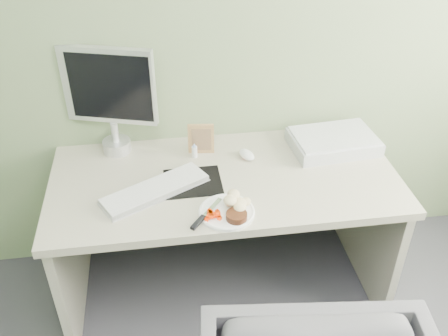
{
  "coord_description": "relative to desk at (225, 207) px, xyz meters",
  "views": [
    {
      "loc": [
        -0.27,
        -0.21,
        2.08
      ],
      "look_at": [
        -0.02,
        1.5,
        0.87
      ],
      "focal_mm": 40.0,
      "sensor_mm": 36.0,
      "label": 1
    }
  ],
  "objects": [
    {
      "name": "wall_back",
      "position": [
        0.0,
        0.38,
        0.8
      ],
      "size": [
        3.5,
        0.0,
        3.5
      ],
      "primitive_type": "plane",
      "rotation": [
        1.57,
        0.0,
        0.0
      ],
      "color": "#6C7F59",
      "rests_on": "floor"
    },
    {
      "name": "desk",
      "position": [
        0.0,
        0.0,
        0.0
      ],
      "size": [
        1.6,
        0.75,
        0.73
      ],
      "color": "#A6A18B",
      "rests_on": "floor"
    },
    {
      "name": "plate",
      "position": [
        -0.03,
        -0.26,
        0.19
      ],
      "size": [
        0.24,
        0.24,
        0.01
      ],
      "primitive_type": "cylinder",
      "color": "white",
      "rests_on": "desk"
    },
    {
      "name": "steak",
      "position": [
        0.0,
        -0.31,
        0.21
      ],
      "size": [
        0.1,
        0.1,
        0.03
      ],
      "primitive_type": "cylinder",
      "rotation": [
        0.0,
        0.0,
        -0.21
      ],
      "color": "black",
      "rests_on": "plate"
    },
    {
      "name": "potato_pile",
      "position": [
        0.01,
        -0.22,
        0.23
      ],
      "size": [
        0.13,
        0.1,
        0.06
      ],
      "primitive_type": "ellipsoid",
      "rotation": [
        0.0,
        0.0,
        -0.21
      ],
      "color": "tan",
      "rests_on": "plate"
    },
    {
      "name": "carrot_heap",
      "position": [
        -0.09,
        -0.29,
        0.21
      ],
      "size": [
        0.06,
        0.06,
        0.04
      ],
      "primitive_type": "cube",
      "rotation": [
        0.0,
        0.0,
        0.19
      ],
      "color": "#FF3705",
      "rests_on": "plate"
    },
    {
      "name": "steak_knife",
      "position": [
        -0.14,
        -0.3,
        0.21
      ],
      "size": [
        0.15,
        0.19,
        0.02
      ],
      "rotation": [
        0.0,
        0.0,
        0.91
      ],
      "color": "silver",
      "rests_on": "plate"
    },
    {
      "name": "mousepad",
      "position": [
        -0.15,
        -0.02,
        0.18
      ],
      "size": [
        0.26,
        0.23,
        0.0
      ],
      "primitive_type": "cube",
      "rotation": [
        0.0,
        0.0,
        0.01
      ],
      "color": "black",
      "rests_on": "desk"
    },
    {
      "name": "keyboard",
      "position": [
        -0.32,
        -0.07,
        0.2
      ],
      "size": [
        0.49,
        0.35,
        0.02
      ],
      "primitive_type": "cube",
      "rotation": [
        0.0,
        0.0,
        0.49
      ],
      "color": "white",
      "rests_on": "desk"
    },
    {
      "name": "computer_mouse",
      "position": [
        0.13,
        0.14,
        0.2
      ],
      "size": [
        0.09,
        0.12,
        0.04
      ],
      "primitive_type": "ellipsoid",
      "rotation": [
        0.0,
        0.0,
        0.38
      ],
      "color": "white",
      "rests_on": "desk"
    },
    {
      "name": "photo_frame",
      "position": [
        -0.09,
        0.22,
        0.26
      ],
      "size": [
        0.13,
        0.03,
        0.16
      ],
      "primitive_type": "cube",
      "rotation": [
        0.0,
        0.0,
        -0.13
      ],
      "color": "#A5864D",
      "rests_on": "desk"
    },
    {
      "name": "eyedrop_bottle",
      "position": [
        -0.12,
        0.19,
        0.22
      ],
      "size": [
        0.03,
        0.03,
        0.08
      ],
      "color": "white",
      "rests_on": "desk"
    },
    {
      "name": "scanner",
      "position": [
        0.57,
        0.17,
        0.22
      ],
      "size": [
        0.44,
        0.31,
        0.06
      ],
      "primitive_type": "cube",
      "rotation": [
        0.0,
        0.0,
        0.08
      ],
      "color": "silver",
      "rests_on": "desk"
    },
    {
      "name": "monitor",
      "position": [
        -0.5,
        0.31,
        0.48
      ],
      "size": [
        0.43,
        0.18,
        0.53
      ],
      "rotation": [
        0.0,
        0.0,
        -0.3
      ],
      "color": "silver",
      "rests_on": "desk"
    }
  ]
}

